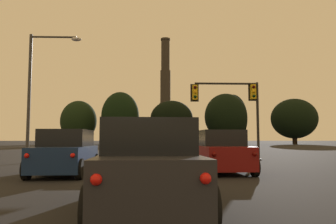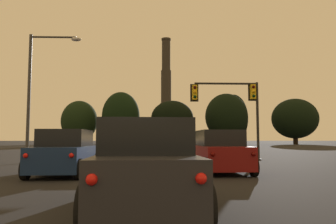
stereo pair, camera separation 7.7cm
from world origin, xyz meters
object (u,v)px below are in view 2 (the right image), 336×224
object	(u,v)px
sedan_center_lane_front	(145,156)
suv_center_lane_second	(145,165)
suv_right_lane_front	(219,152)
traffic_light_overhead_right	(235,101)
street_lamp	(38,83)
suv_left_lane_front	(66,153)
smokestack	(166,101)

from	to	relation	value
sedan_center_lane_front	suv_center_lane_second	bearing A→B (deg)	-90.14
suv_right_lane_front	traffic_light_overhead_right	xyz separation A→B (m)	(2.68, 7.83, 3.26)
suv_right_lane_front	sedan_center_lane_front	bearing A→B (deg)	158.33
sedan_center_lane_front	street_lamp	distance (m)	9.27
sedan_center_lane_front	traffic_light_overhead_right	bearing A→B (deg)	45.20
sedan_center_lane_front	traffic_light_overhead_right	distance (m)	9.63
street_lamp	suv_left_lane_front	bearing A→B (deg)	-60.95
suv_left_lane_front	traffic_light_overhead_right	bearing A→B (deg)	40.78
suv_right_lane_front	street_lamp	world-z (taller)	street_lamp
sedan_center_lane_front	suv_left_lane_front	world-z (taller)	suv_left_lane_front
sedan_center_lane_front	smokestack	distance (m)	123.01
suv_center_lane_second	street_lamp	xyz separation A→B (m)	(-7.17, 13.32, 4.09)
sedan_center_lane_front	street_lamp	world-z (taller)	street_lamp
traffic_light_overhead_right	smokestack	size ratio (longest dim) A/B	0.12
suv_right_lane_front	smokestack	size ratio (longest dim) A/B	0.11
suv_center_lane_second	street_lamp	size ratio (longest dim) A/B	0.62
suv_right_lane_front	suv_left_lane_front	bearing A→B (deg)	-175.62
sedan_center_lane_front	smokestack	size ratio (longest dim) A/B	0.11
street_lamp	smokestack	world-z (taller)	smokestack
sedan_center_lane_front	smokestack	bearing A→B (deg)	85.50
sedan_center_lane_front	smokestack	world-z (taller)	smokestack
suv_left_lane_front	suv_center_lane_second	size ratio (longest dim) A/B	1.00
suv_center_lane_second	sedan_center_lane_front	bearing A→B (deg)	89.72
suv_center_lane_second	suv_left_lane_front	bearing A→B (deg)	115.18
suv_left_lane_front	suv_right_lane_front	size ratio (longest dim) A/B	1.00
suv_left_lane_front	suv_right_lane_front	bearing A→B (deg)	4.51
smokestack	traffic_light_overhead_right	bearing A→B (deg)	-89.35
suv_left_lane_front	suv_center_lane_second	distance (m)	7.74
sedan_center_lane_front	smokestack	xyz separation A→B (m)	(4.75, 121.76, 16.89)
sedan_center_lane_front	traffic_light_overhead_right	size ratio (longest dim) A/B	0.87
suv_left_lane_front	suv_center_lane_second	bearing A→B (deg)	-64.20
suv_right_lane_front	suv_center_lane_second	distance (m)	8.19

